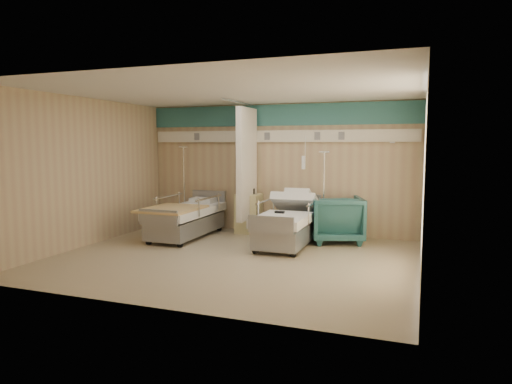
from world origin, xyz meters
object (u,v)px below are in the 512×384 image
bed_right (288,229)px  iv_stand_left (185,212)px  visitor_armchair (336,219)px  iv_stand_right (323,221)px  bed_left (186,222)px  bedside_cabinet (249,213)px

bed_right → iv_stand_left: (-2.68, 0.79, 0.07)m
visitor_armchair → iv_stand_right: (-0.32, 0.27, -0.09)m
bed_left → iv_stand_left: (-0.48, 0.79, 0.07)m
visitor_armchair → iv_stand_right: iv_stand_right is taller
bedside_cabinet → iv_stand_right: 1.65m
iv_stand_left → bed_left: bearing=-58.8°
bed_left → visitor_armchair: bearing=11.3°
bed_right → visitor_armchair: visitor_armchair is taller
bed_right → visitor_armchair: bearing=36.3°
bedside_cabinet → bed_left: bearing=-139.4°
bed_left → visitor_armchair: 3.08m
visitor_armchair → iv_stand_left: size_ratio=0.54×
bed_right → bedside_cabinet: (-1.15, 0.90, 0.11)m
bedside_cabinet → iv_stand_right: size_ratio=0.48×
bedside_cabinet → visitor_armchair: bearing=-8.7°
bed_left → iv_stand_right: size_ratio=1.21×
iv_stand_right → iv_stand_left: (-3.18, -0.08, 0.02)m
iv_stand_right → iv_stand_left: bearing=-178.5°
visitor_armchair → iv_stand_left: 3.50m
visitor_armchair → bed_left: bearing=-7.3°
iv_stand_left → iv_stand_right: bearing=1.5°
visitor_armchair → iv_stand_right: size_ratio=0.56×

